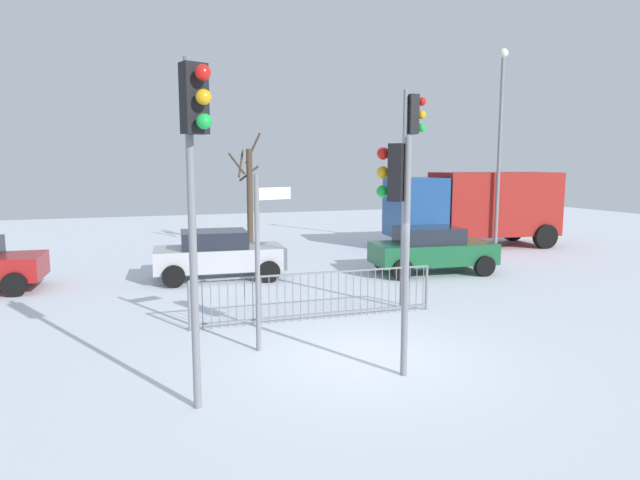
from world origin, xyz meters
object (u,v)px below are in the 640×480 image
object	(u,v)px
bare_tree_left	(249,193)
direction_sign_post	(260,254)
traffic_light_rear_right	(398,203)
delivery_truck	(474,205)
street_lamp	(500,132)
car_silver_far	(218,254)
traffic_light_rear_left	(195,157)
car_green_near	(432,249)
traffic_light_foreground_right	(410,151)

from	to	relation	value
bare_tree_left	direction_sign_post	bearing A→B (deg)	-101.13
traffic_light_rear_right	delivery_truck	distance (m)	15.30
delivery_truck	direction_sign_post	bearing A→B (deg)	47.33
street_lamp	bare_tree_left	bearing A→B (deg)	152.82
car_silver_far	traffic_light_rear_right	bearing A→B (deg)	-75.64
traffic_light_rear_left	street_lamp	world-z (taller)	street_lamp
car_silver_far	street_lamp	bearing A→B (deg)	13.37
traffic_light_rear_left	traffic_light_rear_right	bearing A→B (deg)	165.82
traffic_light_rear_left	traffic_light_rear_right	distance (m)	3.28
direction_sign_post	car_green_near	world-z (taller)	direction_sign_post
direction_sign_post	car_green_near	distance (m)	8.78
traffic_light_rear_left	traffic_light_rear_right	xyz separation A→B (m)	(3.18, 0.38, -0.70)
traffic_light_rear_right	car_silver_far	bearing A→B (deg)	57.48
traffic_light_rear_right	bare_tree_left	world-z (taller)	bare_tree_left
direction_sign_post	car_silver_far	bearing A→B (deg)	67.57
traffic_light_rear_right	traffic_light_rear_left	bearing A→B (deg)	144.05
car_silver_far	direction_sign_post	bearing A→B (deg)	-88.06
traffic_light_rear_right	car_green_near	xyz separation A→B (m)	(4.99, 7.33, -2.05)
traffic_light_rear_right	delivery_truck	xyz separation A→B (m)	(9.62, 11.85, -1.08)
direction_sign_post	traffic_light_foreground_right	bearing A→B (deg)	5.10
car_green_near	bare_tree_left	world-z (taller)	bare_tree_left
car_green_near	direction_sign_post	bearing A→B (deg)	-135.20
direction_sign_post	car_silver_far	xyz separation A→B (m)	(0.26, 6.72, -1.05)
traffic_light_foreground_right	car_green_near	size ratio (longest dim) A/B	1.29
traffic_light_foreground_right	delivery_truck	distance (m)	11.11
bare_tree_left	car_green_near	bearing A→B (deg)	-61.27
traffic_light_foreground_right	direction_sign_post	xyz separation A→B (m)	(-4.04, -1.91, -1.92)
traffic_light_rear_left	traffic_light_foreground_right	world-z (taller)	traffic_light_foreground_right
traffic_light_rear_left	direction_sign_post	bearing A→B (deg)	-142.28
bare_tree_left	traffic_light_foreground_right	bearing A→B (deg)	-82.60
traffic_light_rear_right	bare_tree_left	xyz separation A→B (m)	(0.78, 15.01, -0.58)
car_silver_far	street_lamp	xyz separation A→B (m)	(11.27, 1.83, 3.92)
car_silver_far	traffic_light_rear_left	bearing A→B (deg)	-96.14
direction_sign_post	car_silver_far	size ratio (longest dim) A/B	0.83
traffic_light_rear_right	car_green_near	bearing A→B (deg)	13.03
traffic_light_foreground_right	delivery_truck	size ratio (longest dim) A/B	0.70
traffic_light_rear_left	car_silver_far	world-z (taller)	traffic_light_rear_left
delivery_truck	street_lamp	distance (m)	3.28
traffic_light_rear_left	car_green_near	distance (m)	11.56
traffic_light_rear_left	street_lamp	xyz separation A→B (m)	(12.89, 10.80, 1.17)
delivery_truck	bare_tree_left	size ratio (longest dim) A/B	1.53
traffic_light_foreground_right	bare_tree_left	world-z (taller)	traffic_light_foreground_right
traffic_light_rear_right	bare_tree_left	distance (m)	15.04
traffic_light_foreground_right	car_silver_far	size ratio (longest dim) A/B	1.31
bare_tree_left	traffic_light_rear_right	bearing A→B (deg)	-92.97
direction_sign_post	delivery_truck	world-z (taller)	direction_sign_post
traffic_light_foreground_right	street_lamp	size ratio (longest dim) A/B	0.66
traffic_light_foreground_right	street_lamp	bearing A→B (deg)	132.21
traffic_light_rear_left	direction_sign_post	size ratio (longest dim) A/B	1.48
car_silver_far	delivery_truck	world-z (taller)	delivery_truck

